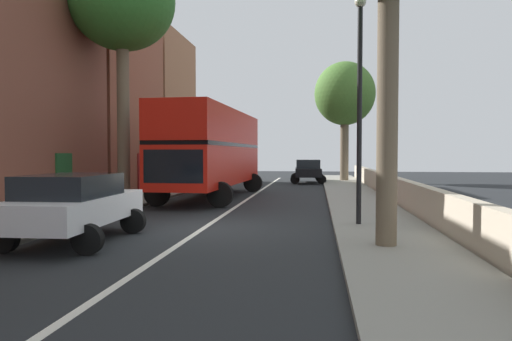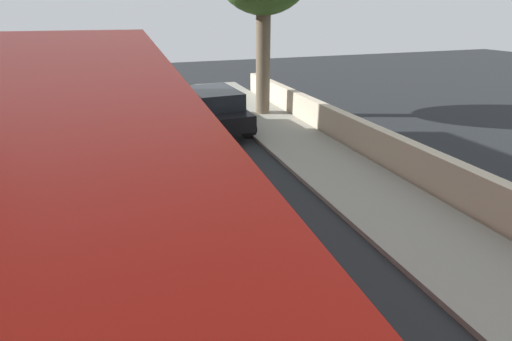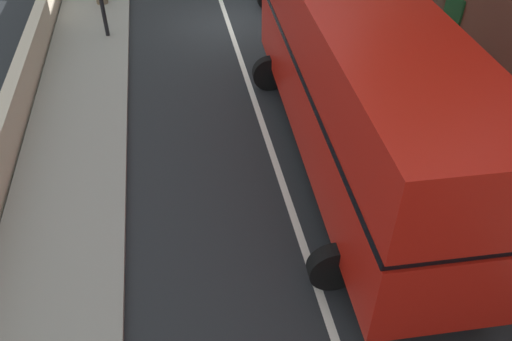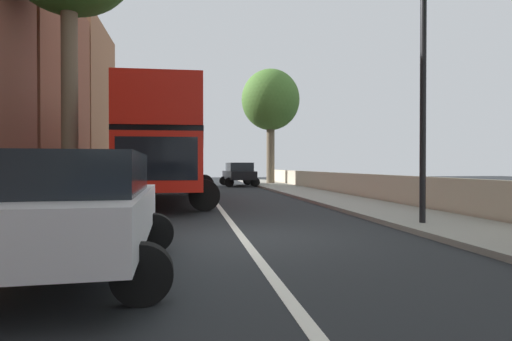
% 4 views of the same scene
% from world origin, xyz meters
% --- Properties ---
extents(ground_plane, '(84.00, 84.00, 0.00)m').
position_xyz_m(ground_plane, '(0.00, 0.00, 0.00)').
color(ground_plane, black).
extents(road_centre_line, '(0.16, 54.00, 0.01)m').
position_xyz_m(road_centre_line, '(0.00, 0.00, 0.00)').
color(road_centre_line, silver).
rests_on(road_centre_line, ground).
extents(sidewalk_left, '(2.60, 60.00, 0.12)m').
position_xyz_m(sidewalk_left, '(-4.90, 0.00, 0.06)').
color(sidewalk_left, gray).
rests_on(sidewalk_left, ground).
extents(sidewalk_right, '(2.60, 60.00, 0.12)m').
position_xyz_m(sidewalk_right, '(4.90, 0.00, 0.06)').
color(sidewalk_right, gray).
rests_on(sidewalk_right, ground).
extents(boundary_wall_right, '(0.36, 54.00, 1.09)m').
position_xyz_m(boundary_wall_right, '(6.45, 0.00, 0.54)').
color(boundary_wall_right, beige).
rests_on(boundary_wall_right, ground).
extents(double_decker_bus, '(3.84, 10.85, 4.06)m').
position_xyz_m(double_decker_bus, '(-1.70, 8.55, 2.35)').
color(double_decker_bus, red).
rests_on(double_decker_bus, ground).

